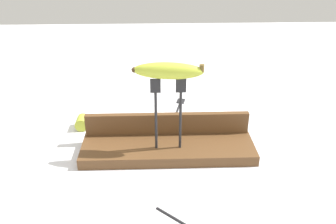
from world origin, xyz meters
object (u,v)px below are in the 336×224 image
(fork_stand_center, at_px, (168,108))
(banana_chunk_near, at_px, (82,122))
(fork_fallen_far, at_px, (179,106))
(banana_raised_center, at_px, (168,71))

(fork_stand_center, height_order, banana_chunk_near, fork_stand_center)
(fork_fallen_far, height_order, banana_chunk_near, banana_chunk_near)
(fork_stand_center, xyz_separation_m, banana_chunk_near, (-0.26, 0.17, -0.13))
(banana_raised_center, relative_size, fork_fallen_far, 0.98)
(banana_raised_center, bearing_deg, banana_chunk_near, 147.12)
(fork_stand_center, bearing_deg, banana_raised_center, 173.78)
(banana_raised_center, xyz_separation_m, banana_chunk_near, (-0.26, 0.17, -0.23))
(fork_stand_center, relative_size, fork_fallen_far, 1.10)
(fork_stand_center, relative_size, banana_chunk_near, 3.93)
(fork_stand_center, distance_m, fork_fallen_far, 0.34)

